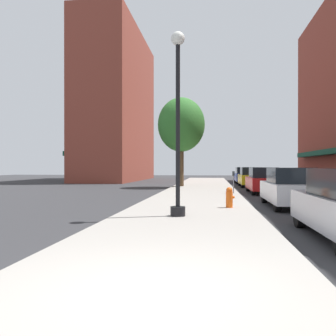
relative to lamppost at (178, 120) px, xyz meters
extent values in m
plane|color=#2D2D30|center=(4.30, 11.49, -3.20)|extent=(90.00, 90.00, 0.00)
cube|color=gray|center=(0.30, 12.49, -3.14)|extent=(4.80, 50.00, 0.12)
cube|color=brown|center=(-10.70, 30.49, 6.01)|extent=(6.00, 18.00, 18.42)
cube|color=#144C38|center=(-14.05, 30.49, -0.10)|extent=(0.90, 15.30, 0.50)
cylinder|color=black|center=(0.00, 0.00, -2.93)|extent=(0.48, 0.48, 0.30)
cylinder|color=black|center=(0.00, 0.00, -0.18)|extent=(0.14, 0.14, 5.20)
sphere|color=silver|center=(0.00, 0.00, 2.60)|extent=(0.44, 0.44, 0.44)
cylinder|color=#E05614|center=(1.75, 2.47, -2.77)|extent=(0.26, 0.26, 0.62)
sphere|color=#E05614|center=(1.75, 2.47, -2.41)|extent=(0.24, 0.24, 0.24)
cylinder|color=#E05614|center=(1.89, 2.47, -2.68)|extent=(0.12, 0.10, 0.10)
cylinder|color=slate|center=(2.35, 9.61, -2.56)|extent=(0.06, 0.06, 1.05)
cube|color=#33383D|center=(2.35, 9.61, -1.90)|extent=(0.14, 0.09, 0.26)
cylinder|color=#4C3823|center=(-1.41, 16.54, -1.30)|extent=(0.40, 0.40, 3.57)
ellipsoid|color=#2D6B28|center=(-1.41, 16.54, 1.92)|extent=(3.82, 3.82, 4.39)
cylinder|color=black|center=(3.52, -0.91, -2.88)|extent=(0.22, 0.64, 0.64)
cylinder|color=black|center=(3.52, 5.53, -2.88)|extent=(0.22, 0.64, 0.64)
cylinder|color=black|center=(5.08, 5.53, -2.88)|extent=(0.22, 0.64, 0.64)
cylinder|color=black|center=(3.52, 2.33, -2.88)|extent=(0.22, 0.64, 0.64)
cylinder|color=black|center=(5.08, 2.33, -2.88)|extent=(0.22, 0.64, 0.64)
cube|color=silver|center=(4.30, 3.93, -2.56)|extent=(1.80, 4.30, 0.76)
cube|color=black|center=(4.30, 3.78, -1.86)|extent=(1.56, 2.20, 0.64)
cylinder|color=black|center=(3.52, 12.91, -2.88)|extent=(0.22, 0.64, 0.64)
cylinder|color=black|center=(5.08, 12.91, -2.88)|extent=(0.22, 0.64, 0.64)
cylinder|color=black|center=(3.52, 9.71, -2.88)|extent=(0.22, 0.64, 0.64)
cylinder|color=black|center=(5.08, 9.71, -2.88)|extent=(0.22, 0.64, 0.64)
cube|color=red|center=(4.30, 11.31, -2.56)|extent=(1.80, 4.30, 0.76)
cube|color=black|center=(4.30, 11.16, -1.86)|extent=(1.56, 2.20, 0.64)
cylinder|color=black|center=(3.52, 20.03, -2.88)|extent=(0.22, 0.64, 0.64)
cylinder|color=black|center=(5.08, 20.03, -2.88)|extent=(0.22, 0.64, 0.64)
cylinder|color=black|center=(3.52, 16.83, -2.88)|extent=(0.22, 0.64, 0.64)
cylinder|color=black|center=(5.08, 16.83, -2.88)|extent=(0.22, 0.64, 0.64)
cube|color=gold|center=(4.30, 18.43, -2.56)|extent=(1.80, 4.30, 0.76)
cube|color=black|center=(4.30, 18.28, -1.86)|extent=(1.56, 2.20, 0.64)
cylinder|color=black|center=(3.52, 25.69, -2.88)|extent=(0.22, 0.64, 0.64)
cylinder|color=black|center=(5.08, 25.69, -2.88)|extent=(0.22, 0.64, 0.64)
cylinder|color=black|center=(3.52, 22.49, -2.88)|extent=(0.22, 0.64, 0.64)
cylinder|color=black|center=(5.08, 22.49, -2.88)|extent=(0.22, 0.64, 0.64)
cube|color=#1E389E|center=(4.30, 24.09, -2.56)|extent=(1.80, 4.30, 0.76)
cube|color=black|center=(4.30, 23.94, -1.86)|extent=(1.56, 2.20, 0.64)
camera|label=1|loc=(1.09, -10.71, -1.51)|focal=35.98mm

